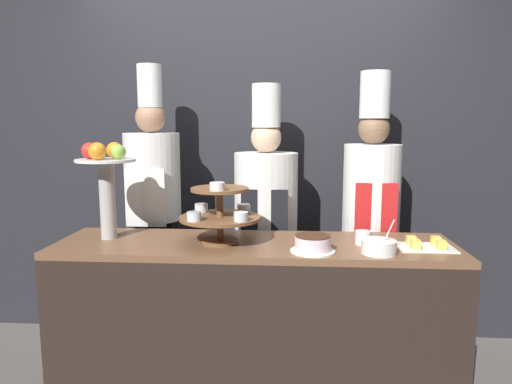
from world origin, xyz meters
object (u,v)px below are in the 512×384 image
(chef_center_right, at_px, (371,209))
(chef_center_left, at_px, (266,217))
(chef_left, at_px, (153,202))
(cup_white, at_px, (363,238))
(fruit_pedestal, at_px, (106,174))
(tiered_stand, at_px, (220,212))
(cake_round, at_px, (313,244))
(serving_bowl_near, at_px, (379,247))
(cake_square_tray, at_px, (426,245))

(chef_center_right, bearing_deg, chef_center_left, -180.00)
(chef_left, bearing_deg, cup_white, -23.73)
(fruit_pedestal, distance_m, chef_left, 0.58)
(chef_center_right, bearing_deg, tiered_stand, -146.71)
(chef_center_left, distance_m, chef_center_right, 0.66)
(cake_round, height_order, serving_bowl_near, serving_bowl_near)
(chef_center_right, bearing_deg, cup_white, -103.78)
(cup_white, bearing_deg, cake_square_tray, -9.09)
(serving_bowl_near, relative_size, chef_center_right, 0.09)
(serving_bowl_near, height_order, chef_center_right, chef_center_right)
(chef_center_left, bearing_deg, cake_round, -69.75)
(chef_center_right, bearing_deg, fruit_pedestal, -160.72)
(cake_round, bearing_deg, cake_square_tray, 10.72)
(cup_white, height_order, serving_bowl_near, serving_bowl_near)
(cup_white, bearing_deg, chef_left, 156.27)
(chef_left, relative_size, chef_center_right, 1.03)
(tiered_stand, bearing_deg, chef_left, 132.32)
(tiered_stand, distance_m, cake_square_tray, 1.04)
(fruit_pedestal, xyz_separation_m, chef_center_left, (0.82, 0.52, -0.32))
(fruit_pedestal, xyz_separation_m, chef_center_right, (1.48, 0.52, -0.27))
(tiered_stand, bearing_deg, chef_center_right, 33.29)
(serving_bowl_near, relative_size, chef_left, 0.09)
(cake_square_tray, bearing_deg, chef_left, 158.91)
(cake_round, relative_size, chef_center_left, 0.12)
(cup_white, height_order, cake_square_tray, cup_white)
(chef_left, bearing_deg, serving_bowl_near, -28.73)
(cup_white, distance_m, cake_square_tray, 0.30)
(chef_center_left, bearing_deg, fruit_pedestal, -147.79)
(cup_white, distance_m, serving_bowl_near, 0.17)
(fruit_pedestal, height_order, cake_round, fruit_pedestal)
(tiered_stand, height_order, chef_left, chef_left)
(fruit_pedestal, height_order, chef_center_left, chef_center_left)
(cup_white, height_order, chef_center_right, chef_center_right)
(cup_white, relative_size, chef_center_right, 0.04)
(tiered_stand, height_order, fruit_pedestal, fruit_pedestal)
(chef_left, distance_m, chef_center_left, 0.73)
(serving_bowl_near, distance_m, chef_left, 1.48)
(tiered_stand, xyz_separation_m, cake_square_tray, (1.03, -0.03, -0.15))
(serving_bowl_near, height_order, chef_left, chef_left)
(cup_white, bearing_deg, chef_center_right, 76.22)
(chef_center_left, relative_size, chef_center_right, 0.96)
(tiered_stand, height_order, serving_bowl_near, tiered_stand)
(tiered_stand, height_order, cake_round, tiered_stand)
(fruit_pedestal, xyz_separation_m, serving_bowl_near, (1.39, -0.19, -0.32))
(tiered_stand, distance_m, serving_bowl_near, 0.80)
(cake_round, relative_size, chef_left, 0.11)
(cake_round, xyz_separation_m, chef_center_left, (-0.26, 0.70, -0.01))
(fruit_pedestal, height_order, chef_left, chef_left)
(tiered_stand, relative_size, chef_center_left, 0.24)
(cake_round, xyz_separation_m, cake_square_tray, (0.56, 0.11, -0.02))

